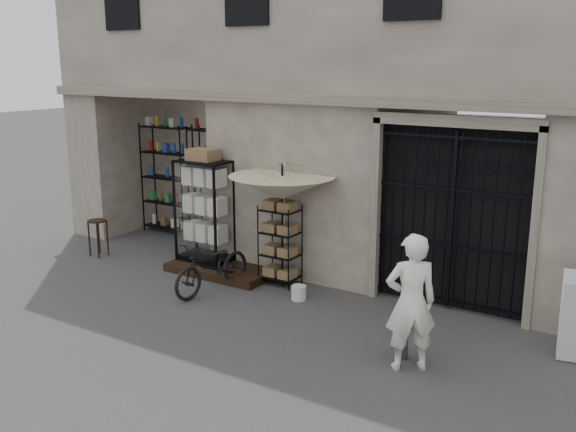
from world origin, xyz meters
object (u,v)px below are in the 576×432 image
Objects in this scene: wire_rack at (280,246)px; steel_bollard at (403,329)px; market_umbrella at (282,181)px; wooden_stool at (98,237)px; bicycle at (213,291)px; shopkeeper at (408,368)px; white_bucket at (299,293)px; display_cabinet at (204,216)px.

wire_rack is 1.71× the size of steel_bollard.
market_umbrella reaches higher than wooden_stool.
shopkeeper is at bearing -6.94° from bicycle.
wire_rack is 1.91× the size of wooden_stool.
shopkeeper is (0.17, -0.22, -0.42)m from steel_bollard.
white_bucket is (0.59, -0.42, -1.76)m from market_umbrella.
wire_rack is 3.38m from steel_bollard.
display_cabinet is 2.48× the size of steel_bollard.
shopkeeper is at bearing -28.23° from white_bucket.
wooden_stool reaches higher than shopkeeper.
wooden_stool is 0.89× the size of steel_bollard.
steel_bollard is at bearing -27.80° from market_umbrella.
market_umbrella is 3.48× the size of wooden_stool.
market_umbrella is 1.52× the size of bicycle.
display_cabinet reaches higher than wire_rack.
wire_rack is at bearing 144.95° from white_bucket.
white_bucket is 0.14× the size of shopkeeper.
market_umbrella is 10.46× the size of white_bucket.
white_bucket is (0.68, -0.47, -0.58)m from wire_rack.
bicycle is at bearing -49.72° from shopkeeper.
wooden_stool is at bearing -163.14° from display_cabinet.
display_cabinet is 0.80× the size of market_umbrella.
market_umbrella is (1.80, -0.08, 0.86)m from display_cabinet.
market_umbrella is 1.45× the size of shopkeeper.
steel_bollard is at bearing -40.98° from wire_rack.
white_bucket is at bearing -8.51° from display_cabinet.
wire_rack is (1.71, -0.02, -0.31)m from display_cabinet.
wooden_stool is 7.08m from steel_bollard.
shopkeeper is at bearing -51.84° from steel_bollard.
bicycle is (0.94, -0.95, -1.02)m from display_cabinet.
white_bucket is 0.15× the size of bicycle.
bicycle reaches higher than shopkeeper.
display_cabinet is 1.22× the size of bicycle.
market_umbrella is 3.99m from shopkeeper.
wire_rack is 3.69m from shopkeeper.
market_umbrella is at bearing 50.87° from bicycle.
market_umbrella is at bearing 144.88° from white_bucket.
wooden_stool is (-4.04, -0.55, -0.31)m from wire_rack.
display_cabinet reaches higher than steel_bollard.
white_bucket is at bearing 22.93° from bicycle.
shopkeeper is (3.14, -1.80, -0.70)m from wire_rack.
display_cabinet is 1.15× the size of shopkeeper.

